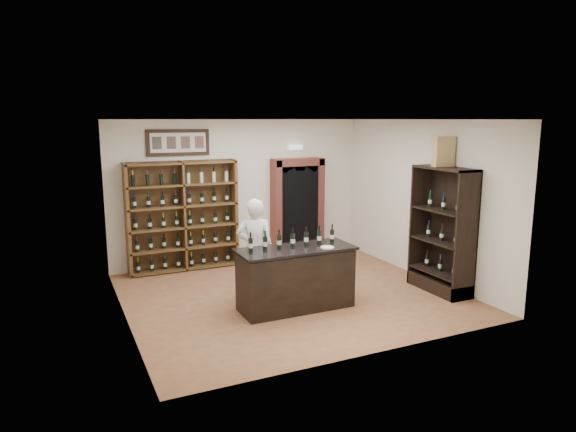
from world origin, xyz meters
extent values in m
plane|color=#95633B|center=(0.00, 0.00, 0.00)|extent=(5.50, 5.50, 0.00)
plane|color=white|center=(0.00, 0.00, 3.00)|extent=(5.50, 5.50, 0.00)
cube|color=beige|center=(0.00, 2.50, 1.50)|extent=(5.50, 0.04, 3.00)
cube|color=beige|center=(-2.75, 0.00, 1.50)|extent=(0.04, 5.00, 3.00)
cube|color=beige|center=(2.75, 0.00, 1.50)|extent=(0.04, 5.00, 3.00)
cube|color=brown|center=(-1.30, 2.47, 1.10)|extent=(2.20, 0.02, 2.20)
cube|color=brown|center=(-2.37, 2.29, 1.10)|extent=(0.06, 0.38, 2.20)
cube|color=brown|center=(-0.23, 2.29, 1.10)|extent=(0.06, 0.38, 2.20)
cube|color=brown|center=(-1.30, 2.29, 1.10)|extent=(0.04, 0.38, 2.20)
cube|color=brown|center=(-1.30, 2.29, 0.04)|extent=(2.18, 0.38, 0.04)
cube|color=brown|center=(-1.30, 2.29, 0.46)|extent=(2.18, 0.38, 0.04)
cube|color=brown|center=(-1.30, 2.29, 0.89)|extent=(2.18, 0.38, 0.03)
cube|color=brown|center=(-1.30, 2.29, 1.31)|extent=(2.18, 0.38, 0.04)
cube|color=brown|center=(-1.30, 2.29, 1.74)|extent=(2.18, 0.38, 0.04)
cube|color=brown|center=(-1.30, 2.29, 2.16)|extent=(2.18, 0.38, 0.04)
cube|color=black|center=(-1.30, 2.47, 2.55)|extent=(1.25, 0.04, 0.52)
cube|color=black|center=(1.25, 2.34, 1.06)|extent=(0.97, 0.29, 2.05)
cube|color=#9C483C|center=(0.74, 2.32, 1.07)|extent=(0.14, 0.35, 2.15)
cube|color=#9C483C|center=(1.76, 2.32, 1.07)|extent=(0.14, 0.35, 2.15)
cube|color=#9C483C|center=(1.25, 2.32, 2.09)|extent=(1.15, 0.35, 0.16)
cube|color=white|center=(1.25, 2.42, 2.40)|extent=(0.30, 0.10, 0.10)
cube|color=black|center=(-0.20, -0.60, 0.47)|extent=(1.80, 0.70, 0.94)
cube|color=black|center=(-0.20, -0.60, 0.98)|extent=(1.88, 0.78, 0.04)
cylinder|color=black|center=(-0.92, -0.49, 1.10)|extent=(0.07, 0.07, 0.21)
cylinder|color=beige|center=(-0.92, -0.49, 1.09)|extent=(0.07, 0.07, 0.07)
cylinder|color=black|center=(-0.92, -0.49, 1.25)|extent=(0.03, 0.03, 0.09)
cylinder|color=black|center=(-0.68, -0.49, 1.10)|extent=(0.07, 0.07, 0.21)
cylinder|color=beige|center=(-0.68, -0.49, 1.09)|extent=(0.07, 0.07, 0.07)
cylinder|color=black|center=(-0.68, -0.49, 1.25)|extent=(0.03, 0.03, 0.09)
cylinder|color=black|center=(-0.44, -0.49, 1.10)|extent=(0.07, 0.07, 0.21)
cylinder|color=beige|center=(-0.44, -0.49, 1.09)|extent=(0.07, 0.07, 0.07)
cylinder|color=black|center=(-0.44, -0.49, 1.25)|extent=(0.03, 0.03, 0.09)
cylinder|color=black|center=(-0.20, -0.49, 1.10)|extent=(0.07, 0.07, 0.21)
cylinder|color=beige|center=(-0.20, -0.49, 1.09)|extent=(0.07, 0.07, 0.07)
cylinder|color=black|center=(-0.20, -0.49, 1.25)|extent=(0.03, 0.03, 0.09)
cylinder|color=black|center=(0.04, -0.49, 1.10)|extent=(0.07, 0.07, 0.21)
cylinder|color=beige|center=(0.04, -0.49, 1.09)|extent=(0.07, 0.07, 0.07)
cylinder|color=black|center=(0.04, -0.49, 1.25)|extent=(0.03, 0.03, 0.09)
cylinder|color=black|center=(0.28, -0.49, 1.10)|extent=(0.07, 0.07, 0.21)
cylinder|color=beige|center=(0.28, -0.49, 1.09)|extent=(0.07, 0.07, 0.07)
cylinder|color=black|center=(0.28, -0.49, 1.25)|extent=(0.03, 0.03, 0.09)
cylinder|color=black|center=(0.52, -0.49, 1.10)|extent=(0.07, 0.07, 0.21)
cylinder|color=beige|center=(0.52, -0.49, 1.09)|extent=(0.07, 0.07, 0.07)
cylinder|color=black|center=(0.52, -0.49, 1.25)|extent=(0.03, 0.03, 0.09)
cube|color=black|center=(2.72, -0.90, 1.10)|extent=(0.02, 1.20, 2.20)
cube|color=black|center=(2.49, -1.48, 1.10)|extent=(0.48, 0.04, 2.20)
cube|color=black|center=(2.49, -0.32, 1.10)|extent=(0.48, 0.04, 2.20)
cube|color=black|center=(2.49, -0.90, 2.18)|extent=(0.48, 1.20, 0.04)
cube|color=black|center=(2.49, -0.90, 0.12)|extent=(0.48, 1.20, 0.24)
cube|color=black|center=(2.49, -0.90, 0.35)|extent=(0.48, 1.16, 0.03)
cube|color=black|center=(2.49, -0.90, 0.90)|extent=(0.48, 1.16, 0.03)
cube|color=black|center=(2.49, -0.90, 1.45)|extent=(0.48, 1.16, 0.03)
imported|color=silver|center=(-0.60, 0.15, 0.86)|extent=(0.73, 0.61, 1.71)
cylinder|color=beige|center=(0.25, -0.81, 1.01)|extent=(0.21, 0.21, 0.02)
cube|color=tan|center=(2.53, -0.78, 2.46)|extent=(0.38, 0.19, 0.52)
camera|label=1|loc=(-3.63, -7.68, 3.01)|focal=32.00mm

